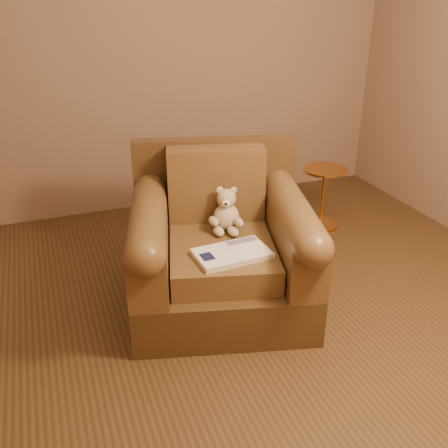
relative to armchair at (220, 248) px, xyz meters
name	(u,v)px	position (x,y,z in m)	size (l,w,h in m)	color
floor	(262,321)	(0.15, -0.32, -0.37)	(4.00, 4.00, 0.00)	#4C341A
room	(275,15)	(0.15, -0.32, 1.35)	(4.02, 4.02, 2.71)	#856952
armchair	(220,248)	(0.00, 0.00, 0.00)	(1.28, 1.24, 0.95)	#463117
teddy_bear	(226,214)	(0.07, 0.07, 0.19)	(0.21, 0.24, 0.28)	tan
guidebook	(232,254)	(-0.02, -0.26, 0.10)	(0.43, 0.28, 0.03)	beige
side_table	(323,196)	(1.17, 0.72, -0.10)	(0.36, 0.36, 0.51)	gold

